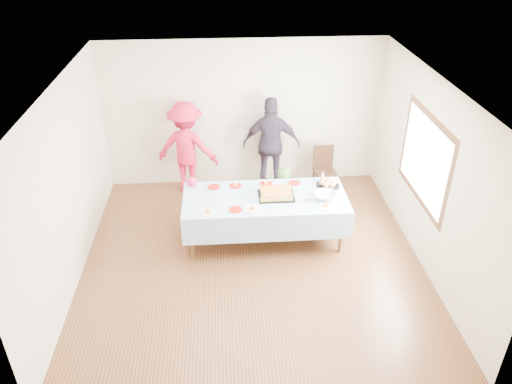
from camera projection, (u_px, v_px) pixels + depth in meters
ground at (253, 259)px, 7.52m from camera, size 5.00×5.00×0.00m
room_walls at (256, 153)px, 6.64m from camera, size 5.04×5.04×2.72m
party_table at (265, 200)px, 7.62m from camera, size 2.50×1.10×0.78m
birthday_cake at (276, 194)px, 7.58m from camera, size 0.55×0.42×0.10m
rolls_tray at (328, 183)px, 7.86m from camera, size 0.37×0.37×0.11m
punch_bowl at (325, 196)px, 7.54m from camera, size 0.34×0.34×0.08m
party_hat at (323, 176)px, 7.96m from camera, size 0.11×0.11×0.19m
fork_pile at (310, 199)px, 7.48m from camera, size 0.24×0.18×0.07m
plate_red_far_a at (214, 187)px, 7.84m from camera, size 0.19×0.19×0.01m
plate_red_far_b at (235, 186)px, 7.88m from camera, size 0.19×0.19×0.01m
plate_red_far_c at (266, 184)px, 7.93m from camera, size 0.20×0.20×0.01m
plate_red_far_d at (294, 183)px, 7.96m from camera, size 0.19×0.19×0.01m
plate_red_near at (236, 210)px, 7.27m from camera, size 0.20×0.20×0.01m
plate_white_left at (208, 212)px, 7.21m from camera, size 0.22×0.22×0.01m
plate_white_mid at (252, 209)px, 7.27m from camera, size 0.24×0.24×0.01m
plate_white_right at (326, 207)px, 7.34m from camera, size 0.23×0.23×0.01m
dining_chair at (324, 166)px, 9.11m from camera, size 0.40×0.40×0.86m
toddler_left at (193, 202)px, 8.08m from camera, size 0.37×0.28×0.92m
toddler_mid at (283, 193)px, 8.33m from camera, size 0.53×0.45×0.92m
toddler_right at (333, 202)px, 8.18m from camera, size 0.44×0.37×0.82m
adult_left at (187, 148)px, 8.92m from camera, size 1.23×0.88×1.71m
adult_right at (271, 144)px, 9.00m from camera, size 1.07×0.54×1.76m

